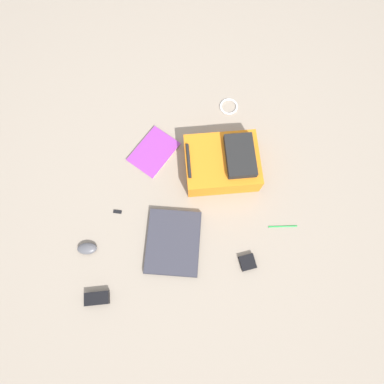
{
  "coord_description": "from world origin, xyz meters",
  "views": [
    {
      "loc": [
        -0.46,
        -0.02,
        1.66
      ],
      "look_at": [
        0.01,
        -0.03,
        0.02
      ],
      "focal_mm": 30.08,
      "sensor_mm": 36.0,
      "label": 1
    }
  ],
  "objects_px": {
    "cable_coil": "(229,106)",
    "pen_black": "(283,226)",
    "power_brick": "(97,298)",
    "usb_stick": "(117,212)",
    "computer_mouse": "(87,248)",
    "earbud_pouch": "(248,262)",
    "laptop": "(173,242)",
    "backpack": "(223,163)",
    "book_red": "(154,152)"
  },
  "relations": [
    {
      "from": "pen_black",
      "to": "earbud_pouch",
      "type": "bearing_deg",
      "value": 132.53
    },
    {
      "from": "computer_mouse",
      "to": "backpack",
      "type": "bearing_deg",
      "value": -59.93
    },
    {
      "from": "cable_coil",
      "to": "earbud_pouch",
      "type": "bearing_deg",
      "value": -176.76
    },
    {
      "from": "backpack",
      "to": "cable_coil",
      "type": "relative_size",
      "value": 3.8
    },
    {
      "from": "backpack",
      "to": "computer_mouse",
      "type": "height_order",
      "value": "backpack"
    },
    {
      "from": "laptop",
      "to": "power_brick",
      "type": "bearing_deg",
      "value": 125.62
    },
    {
      "from": "backpack",
      "to": "earbud_pouch",
      "type": "relative_size",
      "value": 5.36
    },
    {
      "from": "usb_stick",
      "to": "earbud_pouch",
      "type": "bearing_deg",
      "value": -112.28
    },
    {
      "from": "computer_mouse",
      "to": "power_brick",
      "type": "relative_size",
      "value": 0.84
    },
    {
      "from": "power_brick",
      "to": "pen_black",
      "type": "xyz_separation_m",
      "value": [
        0.34,
        -0.94,
        -0.01
      ]
    },
    {
      "from": "backpack",
      "to": "book_red",
      "type": "distance_m",
      "value": 0.39
    },
    {
      "from": "book_red",
      "to": "backpack",
      "type": "bearing_deg",
      "value": -104.52
    },
    {
      "from": "laptop",
      "to": "earbud_pouch",
      "type": "relative_size",
      "value": 4.74
    },
    {
      "from": "laptop",
      "to": "cable_coil",
      "type": "distance_m",
      "value": 0.85
    },
    {
      "from": "backpack",
      "to": "pen_black",
      "type": "xyz_separation_m",
      "value": [
        -0.33,
        -0.3,
        -0.07
      ]
    },
    {
      "from": "cable_coil",
      "to": "usb_stick",
      "type": "distance_m",
      "value": 0.87
    },
    {
      "from": "pen_black",
      "to": "book_red",
      "type": "bearing_deg",
      "value": 57.81
    },
    {
      "from": "pen_black",
      "to": "earbud_pouch",
      "type": "distance_m",
      "value": 0.27
    },
    {
      "from": "computer_mouse",
      "to": "power_brick",
      "type": "bearing_deg",
      "value": -166.14
    },
    {
      "from": "usb_stick",
      "to": "power_brick",
      "type": "bearing_deg",
      "value": 170.05
    },
    {
      "from": "power_brick",
      "to": "computer_mouse",
      "type": "bearing_deg",
      "value": 15.16
    },
    {
      "from": "computer_mouse",
      "to": "power_brick",
      "type": "distance_m",
      "value": 0.25
    },
    {
      "from": "backpack",
      "to": "laptop",
      "type": "xyz_separation_m",
      "value": [
        -0.4,
        0.27,
        -0.06
      ]
    },
    {
      "from": "laptop",
      "to": "usb_stick",
      "type": "bearing_deg",
      "value": 60.41
    },
    {
      "from": "backpack",
      "to": "pen_black",
      "type": "relative_size",
      "value": 2.67
    },
    {
      "from": "laptop",
      "to": "earbud_pouch",
      "type": "distance_m",
      "value": 0.39
    },
    {
      "from": "computer_mouse",
      "to": "earbud_pouch",
      "type": "xyz_separation_m",
      "value": [
        -0.08,
        -0.81,
        -0.01
      ]
    },
    {
      "from": "computer_mouse",
      "to": "pen_black",
      "type": "relative_size",
      "value": 0.66
    },
    {
      "from": "cable_coil",
      "to": "laptop",
      "type": "bearing_deg",
      "value": 157.52
    },
    {
      "from": "power_brick",
      "to": "usb_stick",
      "type": "height_order",
      "value": "power_brick"
    },
    {
      "from": "computer_mouse",
      "to": "usb_stick",
      "type": "bearing_deg",
      "value": -37.73
    },
    {
      "from": "cable_coil",
      "to": "pen_black",
      "type": "xyz_separation_m",
      "value": [
        -0.71,
        -0.25,
        -0.0
      ]
    },
    {
      "from": "computer_mouse",
      "to": "earbud_pouch",
      "type": "bearing_deg",
      "value": -97.11
    },
    {
      "from": "laptop",
      "to": "earbud_pouch",
      "type": "bearing_deg",
      "value": -105.91
    },
    {
      "from": "book_red",
      "to": "power_brick",
      "type": "height_order",
      "value": "power_brick"
    },
    {
      "from": "laptop",
      "to": "power_brick",
      "type": "height_order",
      "value": "same"
    },
    {
      "from": "laptop",
      "to": "computer_mouse",
      "type": "bearing_deg",
      "value": 93.17
    },
    {
      "from": "cable_coil",
      "to": "power_brick",
      "type": "relative_size",
      "value": 0.89
    },
    {
      "from": "cable_coil",
      "to": "book_red",
      "type": "bearing_deg",
      "value": 122.98
    },
    {
      "from": "power_brick",
      "to": "usb_stick",
      "type": "relative_size",
      "value": 2.68
    },
    {
      "from": "usb_stick",
      "to": "pen_black",
      "type": "bearing_deg",
      "value": -96.12
    },
    {
      "from": "power_brick",
      "to": "pen_black",
      "type": "relative_size",
      "value": 0.79
    },
    {
      "from": "computer_mouse",
      "to": "usb_stick",
      "type": "height_order",
      "value": "computer_mouse"
    },
    {
      "from": "laptop",
      "to": "book_red",
      "type": "bearing_deg",
      "value": 12.12
    },
    {
      "from": "power_brick",
      "to": "earbud_pouch",
      "type": "xyz_separation_m",
      "value": [
        0.16,
        -0.74,
        -0.0
      ]
    },
    {
      "from": "laptop",
      "to": "power_brick",
      "type": "distance_m",
      "value": 0.46
    },
    {
      "from": "backpack",
      "to": "power_brick",
      "type": "bearing_deg",
      "value": 136.41
    },
    {
      "from": "book_red",
      "to": "computer_mouse",
      "type": "relative_size",
      "value": 3.2
    },
    {
      "from": "backpack",
      "to": "power_brick",
      "type": "xyz_separation_m",
      "value": [
        -0.67,
        0.64,
        -0.06
      ]
    },
    {
      "from": "earbud_pouch",
      "to": "cable_coil",
      "type": "bearing_deg",
      "value": 3.24
    }
  ]
}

